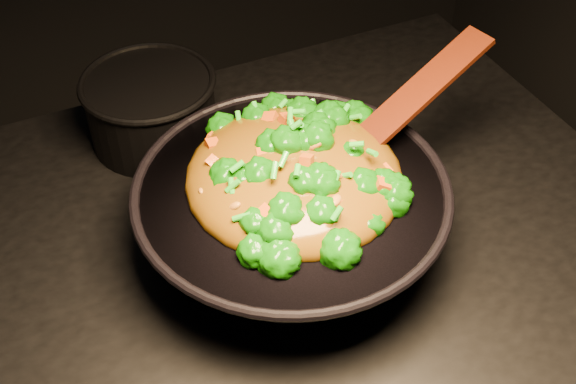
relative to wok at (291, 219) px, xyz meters
name	(u,v)px	position (x,y,z in m)	size (l,w,h in m)	color
wok	(291,219)	(0.00, 0.00, 0.00)	(0.38, 0.38, 0.11)	black
stir_fry	(294,152)	(0.01, 0.01, 0.10)	(0.27, 0.27, 0.09)	#126006
spatula	(404,105)	(0.18, 0.03, 0.10)	(0.29, 0.04, 0.01)	#361107
back_pot	(152,109)	(-0.10, 0.29, 0.00)	(0.19, 0.19, 0.11)	black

